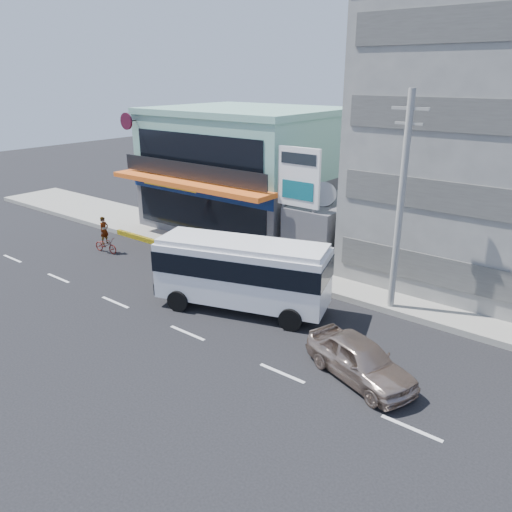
{
  "coord_description": "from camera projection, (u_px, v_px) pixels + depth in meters",
  "views": [
    {
      "loc": [
        14.09,
        -13.19,
        10.52
      ],
      "look_at": [
        0.06,
        4.73,
        2.2
      ],
      "focal_mm": 35.0,
      "sensor_mm": 36.0,
      "label": 1
    }
  ],
  "objects": [
    {
      "name": "sedan",
      "position": [
        360.0,
        359.0,
        18.09
      ],
      "size": [
        4.94,
        3.3,
        1.56
      ],
      "primitive_type": "imported",
      "rotation": [
        0.0,
        0.0,
        1.22
      ],
      "color": "#BBA18F",
      "rests_on": "ground"
    },
    {
      "name": "minibus",
      "position": [
        242.0,
        269.0,
        23.09
      ],
      "size": [
        8.45,
        4.92,
        3.37
      ],
      "color": "white",
      "rests_on": "ground"
    },
    {
      "name": "satellite_dish",
      "position": [
        323.0,
        204.0,
        28.43
      ],
      "size": [
        1.5,
        1.5,
        0.15
      ],
      "primitive_type": "cylinder",
      "color": "slate",
      "rests_on": "gap_structure"
    },
    {
      "name": "shop_building",
      "position": [
        246.0,
        173.0,
        35.1
      ],
      "size": [
        12.4,
        11.7,
        8.0
      ],
      "color": "#4F4E54",
      "rests_on": "ground"
    },
    {
      "name": "ground",
      "position": [
        187.0,
        333.0,
        21.52
      ],
      "size": [
        120.0,
        120.0,
        0.0
      ],
      "primitive_type": "plane",
      "color": "black",
      "rests_on": "ground"
    },
    {
      "name": "motorcycle_rider",
      "position": [
        105.0,
        241.0,
        31.03
      ],
      "size": [
        1.85,
        0.83,
        2.3
      ],
      "color": "#53100B",
      "rests_on": "ground"
    },
    {
      "name": "billboard",
      "position": [
        299.0,
        184.0,
        26.93
      ],
      "size": [
        2.6,
        0.18,
        6.9
      ],
      "color": "gray",
      "rests_on": "ground"
    },
    {
      "name": "utility_pole_near",
      "position": [
        401.0,
        205.0,
        21.76
      ],
      "size": [
        1.6,
        0.3,
        10.0
      ],
      "color": "#999993",
      "rests_on": "ground"
    },
    {
      "name": "gap_structure",
      "position": [
        330.0,
        230.0,
        29.8
      ],
      "size": [
        3.0,
        6.0,
        3.5
      ],
      "primitive_type": "cube",
      "color": "#4F4E54",
      "rests_on": "ground"
    },
    {
      "name": "sidewalk",
      "position": [
        389.0,
        289.0,
        25.6
      ],
      "size": [
        70.0,
        5.0,
        0.3
      ],
      "primitive_type": "cube",
      "color": "gray",
      "rests_on": "ground"
    }
  ]
}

